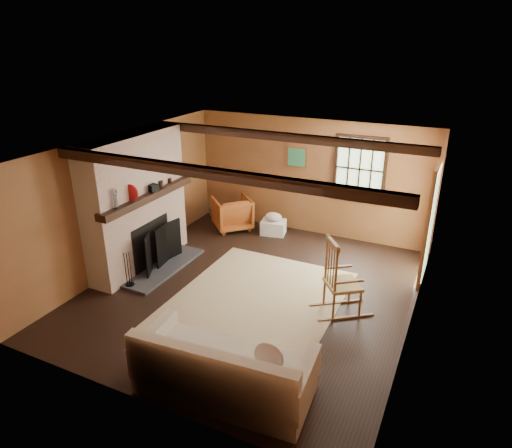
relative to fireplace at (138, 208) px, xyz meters
The scene contains 10 objects.
ground 2.48m from the fireplace, ahead, with size 5.50×5.50×0.00m, color black.
room_envelope 2.52m from the fireplace, ahead, with size 5.02×5.52×2.44m.
fireplace is the anchor object (origin of this frame).
rug 2.67m from the fireplace, ahead, with size 2.50×3.00×0.01m, color tan.
rocking_chair 3.73m from the fireplace, ahead, with size 0.97×0.89×1.21m.
sofa 3.80m from the fireplace, 37.05° to the right, with size 2.12×1.06×0.83m.
firewood_pile 2.79m from the fireplace, 84.62° to the left, with size 0.73×0.13×0.26m.
laundry_basket 2.96m from the fireplace, 54.77° to the left, with size 0.50×0.38×0.30m, color white.
basket_pillow 2.89m from the fireplace, 54.77° to the left, with size 0.35×0.28×0.18m, color beige.
armchair 2.41m from the fireplace, 72.45° to the left, with size 0.75×0.77×0.70m, color #BF6026.
Camera 1 is at (2.89, -5.86, 3.91)m, focal length 32.00 mm.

